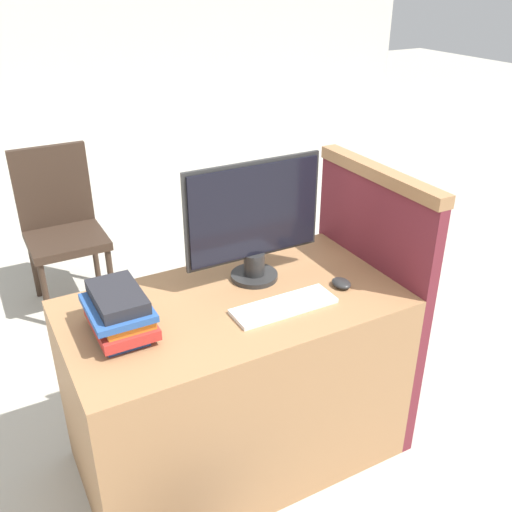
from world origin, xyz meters
TOP-DOWN VIEW (x-y plane):
  - ground_plane at (0.00, 0.00)m, footprint 20.00×20.00m
  - desk at (0.00, 0.35)m, footprint 1.26×0.69m
  - carrel_divider at (0.66, 0.36)m, footprint 0.07×0.71m
  - monitor at (0.15, 0.47)m, footprint 0.57×0.19m
  - keyboard at (0.14, 0.22)m, footprint 0.39×0.13m
  - mouse at (0.42, 0.25)m, footprint 0.07×0.09m
  - book_stack at (-0.43, 0.35)m, footprint 0.20×0.28m
  - far_chair at (-0.33, 2.02)m, footprint 0.44×0.44m

SIDE VIEW (x-z plane):
  - ground_plane at x=0.00m, z-range 0.00..0.00m
  - desk at x=0.00m, z-range 0.00..0.77m
  - far_chair at x=-0.33m, z-range 0.05..1.00m
  - carrel_divider at x=0.66m, z-range 0.01..1.19m
  - keyboard at x=0.14m, z-range 0.77..0.79m
  - mouse at x=0.42m, z-range 0.77..0.80m
  - book_stack at x=-0.43m, z-range 0.77..0.93m
  - monitor at x=0.15m, z-range 0.78..1.27m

